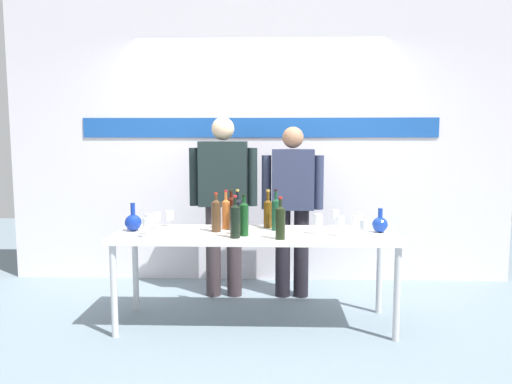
{
  "coord_description": "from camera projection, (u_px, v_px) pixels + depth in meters",
  "views": [
    {
      "loc": [
        0.12,
        -3.74,
        1.49
      ],
      "look_at": [
        0.0,
        0.15,
        1.06
      ],
      "focal_mm": 33.75,
      "sensor_mm": 36.0,
      "label": 1
    }
  ],
  "objects": [
    {
      "name": "display_table",
      "position": [
        255.0,
        240.0,
        3.81
      ],
      "size": [
        2.22,
        0.67,
        0.75
      ],
      "color": "white",
      "rests_on": "ground"
    },
    {
      "name": "wine_bottle_5",
      "position": [
        238.0,
        214.0,
        3.86
      ],
      "size": [
        0.07,
        0.07,
        0.34
      ],
      "color": "black",
      "rests_on": "display_table"
    },
    {
      "name": "presenter_right",
      "position": [
        292.0,
        202.0,
        4.48
      ],
      "size": [
        0.57,
        0.22,
        1.6
      ],
      "color": "black",
      "rests_on": "ground"
    },
    {
      "name": "wine_glass_right_2",
      "position": [
        359.0,
        217.0,
        3.95
      ],
      "size": [
        0.06,
        0.06,
        0.14
      ],
      "color": "white",
      "rests_on": "display_table"
    },
    {
      "name": "ground_plane",
      "position": [
        255.0,
        324.0,
        3.88
      ],
      "size": [
        10.0,
        10.0,
        0.0
      ],
      "primitive_type": "plane",
      "color": "slate"
    },
    {
      "name": "presenter_left",
      "position": [
        223.0,
        194.0,
        4.49
      ],
      "size": [
        0.63,
        0.22,
        1.69
      ],
      "color": "#382E32",
      "rests_on": "ground"
    },
    {
      "name": "wine_glass_right_1",
      "position": [
        356.0,
        220.0,
        3.8
      ],
      "size": [
        0.06,
        0.06,
        0.14
      ],
      "color": "white",
      "rests_on": "display_table"
    },
    {
      "name": "wine_bottle_6",
      "position": [
        235.0,
        220.0,
        3.58
      ],
      "size": [
        0.07,
        0.07,
        0.32
      ],
      "color": "black",
      "rests_on": "display_table"
    },
    {
      "name": "wine_glass_right_5",
      "position": [
        364.0,
        225.0,
        3.5
      ],
      "size": [
        0.06,
        0.06,
        0.15
      ],
      "color": "white",
      "rests_on": "display_table"
    },
    {
      "name": "wine_glass_left_1",
      "position": [
        146.0,
        223.0,
        3.6
      ],
      "size": [
        0.06,
        0.06,
        0.15
      ],
      "color": "white",
      "rests_on": "display_table"
    },
    {
      "name": "wine_bottle_4",
      "position": [
        268.0,
        212.0,
        4.0
      ],
      "size": [
        0.07,
        0.07,
        0.32
      ],
      "color": "#52360C",
      "rests_on": "display_table"
    },
    {
      "name": "wine_glass_right_3",
      "position": [
        335.0,
        215.0,
        4.02
      ],
      "size": [
        0.06,
        0.06,
        0.15
      ],
      "color": "white",
      "rests_on": "display_table"
    },
    {
      "name": "decanter_blue_left",
      "position": [
        133.0,
        222.0,
        3.86
      ],
      "size": [
        0.13,
        0.13,
        0.23
      ],
      "color": "navy",
      "rests_on": "display_table"
    },
    {
      "name": "wine_bottle_7",
      "position": [
        216.0,
        215.0,
        3.82
      ],
      "size": [
        0.07,
        0.07,
        0.31
      ],
      "color": "#442D1A",
      "rests_on": "display_table"
    },
    {
      "name": "wine_glass_left_0",
      "position": [
        150.0,
        220.0,
        3.7
      ],
      "size": [
        0.07,
        0.07,
        0.16
      ],
      "color": "white",
      "rests_on": "display_table"
    },
    {
      "name": "wine_bottle_0",
      "position": [
        276.0,
        213.0,
        3.88
      ],
      "size": [
        0.07,
        0.07,
        0.33
      ],
      "color": "#113B23",
      "rests_on": "display_table"
    },
    {
      "name": "wine_glass_right_4",
      "position": [
        318.0,
        220.0,
        3.72
      ],
      "size": [
        0.06,
        0.06,
        0.16
      ],
      "color": "white",
      "rests_on": "display_table"
    },
    {
      "name": "decanter_blue_right",
      "position": [
        380.0,
        224.0,
        3.8
      ],
      "size": [
        0.12,
        0.12,
        0.19
      ],
      "color": "#14359A",
      "rests_on": "display_table"
    },
    {
      "name": "wine_glass_left_2",
      "position": [
        169.0,
        216.0,
        4.06
      ],
      "size": [
        0.07,
        0.07,
        0.13
      ],
      "color": "white",
      "rests_on": "display_table"
    },
    {
      "name": "wine_bottle_1",
      "position": [
        226.0,
        213.0,
        3.93
      ],
      "size": [
        0.07,
        0.07,
        0.32
      ],
      "color": "#C76127",
      "rests_on": "display_table"
    },
    {
      "name": "wine_bottle_3",
      "position": [
        231.0,
        210.0,
        4.05
      ],
      "size": [
        0.07,
        0.07,
        0.31
      ],
      "color": "#33110A",
      "rests_on": "display_table"
    },
    {
      "name": "wine_glass_right_0",
      "position": [
        340.0,
        222.0,
        3.65
      ],
      "size": [
        0.07,
        0.07,
        0.15
      ],
      "color": "white",
      "rests_on": "display_table"
    },
    {
      "name": "wine_glass_left_3",
      "position": [
        157.0,
        217.0,
        3.93
      ],
      "size": [
        0.06,
        0.06,
        0.14
      ],
      "color": "white",
      "rests_on": "display_table"
    },
    {
      "name": "back_wall",
      "position": [
        259.0,
        137.0,
        5.0
      ],
      "size": [
        5.22,
        0.11,
        3.0
      ],
      "color": "silver",
      "rests_on": "ground"
    },
    {
      "name": "wine_bottle_2",
      "position": [
        244.0,
        218.0,
        3.66
      ],
      "size": [
        0.07,
        0.07,
        0.32
      ],
      "color": "#113C18",
      "rests_on": "display_table"
    },
    {
      "name": "wine_bottle_8",
      "position": [
        280.0,
        221.0,
        3.53
      ],
      "size": [
        0.07,
        0.07,
        0.32
      ],
      "color": "black",
      "rests_on": "display_table"
    }
  ]
}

